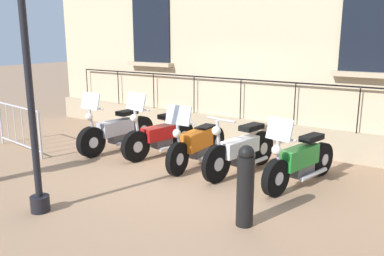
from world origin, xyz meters
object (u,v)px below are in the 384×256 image
(crowd_barrier, at_px, (19,127))
(bollard, at_px, (245,186))
(lamppost, at_px, (22,11))
(motorcycle_silver, at_px, (117,131))
(motorcycle_green, at_px, (300,162))
(motorcycle_red, at_px, (159,136))
(motorcycle_white, at_px, (241,151))
(motorcycle_orange, at_px, (197,144))

(crowd_barrier, xyz_separation_m, bollard, (0.48, 5.89, 0.01))
(lamppost, bearing_deg, motorcycle_silver, -155.69)
(motorcycle_silver, relative_size, bollard, 1.90)
(motorcycle_green, relative_size, lamppost, 0.50)
(motorcycle_silver, height_order, motorcycle_red, motorcycle_red)
(motorcycle_silver, height_order, lamppost, lamppost)
(motorcycle_white, bearing_deg, motorcycle_red, -91.64)
(lamppost, distance_m, bollard, 3.80)
(motorcycle_silver, relative_size, motorcycle_white, 1.04)
(motorcycle_white, bearing_deg, crowd_barrier, -73.81)
(motorcycle_green, bearing_deg, bollard, -3.57)
(crowd_barrier, bearing_deg, lamppost, 60.73)
(motorcycle_silver, distance_m, lamppost, 4.15)
(motorcycle_red, relative_size, crowd_barrier, 1.02)
(motorcycle_orange, distance_m, crowd_barrier, 4.15)
(motorcycle_red, distance_m, motorcycle_orange, 1.07)
(motorcycle_green, bearing_deg, motorcycle_white, -89.63)
(motorcycle_white, xyz_separation_m, crowd_barrier, (1.41, -4.87, 0.12))
(motorcycle_orange, height_order, motorcycle_green, motorcycle_orange)
(motorcycle_orange, height_order, lamppost, lamppost)
(motorcycle_orange, xyz_separation_m, bollard, (1.84, 1.97, 0.13))
(motorcycle_green, bearing_deg, motorcycle_orange, -88.18)
(motorcycle_green, relative_size, crowd_barrier, 1.08)
(motorcycle_silver, bearing_deg, crowd_barrier, -54.32)
(motorcycle_orange, bearing_deg, motorcycle_green, 91.82)
(motorcycle_silver, xyz_separation_m, motorcycle_white, (-0.13, 3.08, 0.01))
(motorcycle_red, xyz_separation_m, crowd_barrier, (1.47, -2.86, 0.14))
(motorcycle_green, bearing_deg, motorcycle_red, -90.91)
(motorcycle_white, bearing_deg, motorcycle_green, 90.37)
(motorcycle_orange, bearing_deg, lamppost, -13.64)
(motorcycle_red, xyz_separation_m, bollard, (1.95, 3.03, 0.15))
(motorcycle_orange, relative_size, bollard, 1.84)
(crowd_barrier, bearing_deg, bollard, 85.30)
(lamppost, relative_size, crowd_barrier, 2.17)
(motorcycle_silver, relative_size, lamppost, 0.52)
(motorcycle_silver, distance_m, motorcycle_red, 1.09)
(motorcycle_white, height_order, lamppost, lamppost)
(motorcycle_silver, bearing_deg, motorcycle_orange, 91.92)
(motorcycle_red, height_order, motorcycle_orange, motorcycle_red)
(motorcycle_silver, xyz_separation_m, crowd_barrier, (1.28, -1.79, 0.13))
(motorcycle_red, bearing_deg, motorcycle_orange, 83.77)
(bollard, bearing_deg, motorcycle_red, -122.79)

